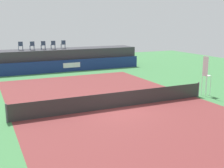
# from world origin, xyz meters

# --- Properties ---
(ground_plane) EXTENTS (48.00, 48.00, 0.00)m
(ground_plane) POSITION_xyz_m (0.00, 3.00, 0.00)
(ground_plane) COLOR #3D7A42
(court_inner) EXTENTS (12.00, 22.00, 0.00)m
(court_inner) POSITION_xyz_m (0.00, 0.00, 0.00)
(court_inner) COLOR maroon
(court_inner) RESTS_ON ground
(sponsor_wall) EXTENTS (18.00, 0.22, 1.20)m
(sponsor_wall) POSITION_xyz_m (0.01, 13.50, 0.60)
(sponsor_wall) COLOR navy
(sponsor_wall) RESTS_ON ground
(spectator_platform) EXTENTS (18.00, 2.80, 2.20)m
(spectator_platform) POSITION_xyz_m (0.00, 15.30, 1.10)
(spectator_platform) COLOR #38383D
(spectator_platform) RESTS_ON ground
(spectator_chair_far_left) EXTENTS (0.47, 0.47, 0.89)m
(spectator_chair_far_left) POSITION_xyz_m (-3.37, 15.20, 2.69)
(spectator_chair_far_left) COLOR #2D3D56
(spectator_chair_far_left) RESTS_ON spectator_platform
(spectator_chair_left) EXTENTS (0.44, 0.44, 0.89)m
(spectator_chair_left) POSITION_xyz_m (-2.28, 14.94, 2.69)
(spectator_chair_left) COLOR #2D3D56
(spectator_chair_left) RESTS_ON spectator_platform
(spectator_chair_center) EXTENTS (0.47, 0.47, 0.89)m
(spectator_chair_center) POSITION_xyz_m (-1.14, 15.07, 2.69)
(spectator_chair_center) COLOR #2D3D56
(spectator_chair_center) RESTS_ON spectator_platform
(spectator_chair_right) EXTENTS (0.47, 0.47, 0.89)m
(spectator_chair_right) POSITION_xyz_m (-0.10, 15.09, 2.69)
(spectator_chair_right) COLOR #2D3D56
(spectator_chair_right) RESTS_ON spectator_platform
(spectator_chair_far_right) EXTENTS (0.47, 0.47, 0.89)m
(spectator_chair_far_right) POSITION_xyz_m (1.04, 15.30, 2.69)
(spectator_chair_far_right) COLOR #2D3D56
(spectator_chair_far_right) RESTS_ON spectator_platform
(umpire_chair) EXTENTS (0.49, 0.49, 2.76)m
(umpire_chair) POSITION_xyz_m (6.77, -0.01, 1.59)
(umpire_chair) COLOR white
(umpire_chair) RESTS_ON ground
(tennis_net) EXTENTS (12.40, 0.02, 0.95)m
(tennis_net) POSITION_xyz_m (0.00, 0.00, 0.47)
(tennis_net) COLOR #2D2D2D
(tennis_net) RESTS_ON ground
(net_post_near) EXTENTS (0.10, 0.10, 1.00)m
(net_post_near) POSITION_xyz_m (-6.20, 0.00, 0.50)
(net_post_near) COLOR #4C4C51
(net_post_near) RESTS_ON ground
(net_post_far) EXTENTS (0.10, 0.10, 1.00)m
(net_post_far) POSITION_xyz_m (6.20, 0.00, 0.50)
(net_post_far) COLOR #4C4C51
(net_post_far) RESTS_ON ground
(tennis_ball) EXTENTS (0.07, 0.07, 0.07)m
(tennis_ball) POSITION_xyz_m (-4.46, 2.66, 0.04)
(tennis_ball) COLOR #D8EA33
(tennis_ball) RESTS_ON court_inner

